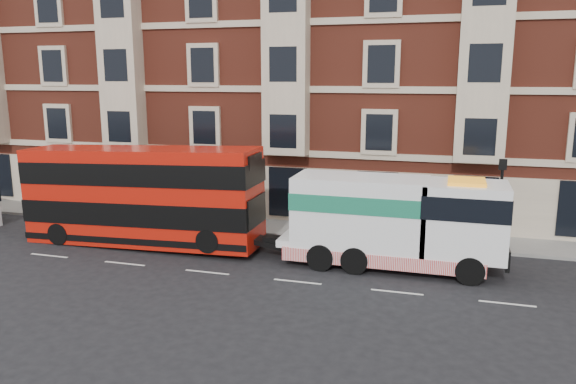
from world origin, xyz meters
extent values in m
plane|color=black|center=(0.00, 0.00, 0.00)|extent=(120.00, 120.00, 0.00)
cube|color=slate|center=(0.00, 7.50, 0.07)|extent=(90.00, 3.00, 0.15)
cube|color=maroon|center=(0.50, 15.00, 9.00)|extent=(45.00, 12.00, 18.00)
cylinder|color=black|center=(-6.00, 6.20, 2.15)|extent=(0.14, 0.14, 4.00)
cube|color=black|center=(-6.00, 6.20, 4.25)|extent=(0.35, 0.15, 0.50)
cylinder|color=black|center=(12.00, 6.20, 2.15)|extent=(0.14, 0.14, 4.00)
cube|color=black|center=(12.00, 6.20, 4.25)|extent=(0.35, 0.15, 0.50)
cube|color=red|center=(-4.69, 2.83, 2.48)|extent=(11.83, 2.64, 4.65)
cube|color=black|center=(-4.69, 2.83, 1.80)|extent=(11.87, 2.70, 1.11)
cube|color=black|center=(-4.69, 2.83, 3.70)|extent=(11.87, 2.70, 1.06)
cylinder|color=black|center=(-8.70, 1.64, 0.55)|extent=(1.10, 0.34, 1.10)
cylinder|color=black|center=(-8.70, 4.03, 0.55)|extent=(1.10, 0.34, 1.10)
cylinder|color=black|center=(-0.67, 1.64, 0.87)|extent=(1.10, 0.34, 1.10)
cylinder|color=black|center=(-0.67, 4.03, 0.87)|extent=(1.10, 0.34, 1.10)
cube|color=white|center=(7.31, 2.83, 1.00)|extent=(9.50, 2.43, 0.32)
cube|color=white|center=(10.38, 2.83, 2.38)|extent=(3.38, 2.64, 3.06)
cube|color=white|center=(6.05, 2.83, 2.43)|extent=(5.70, 2.64, 3.06)
cube|color=#197454|center=(6.05, 2.83, 2.96)|extent=(5.76, 2.68, 0.74)
cube|color=red|center=(7.10, 2.83, 0.63)|extent=(8.45, 2.70, 0.58)
cylinder|color=black|center=(10.69, 1.64, 0.58)|extent=(1.16, 0.37, 1.16)
cylinder|color=black|center=(10.69, 4.03, 0.58)|extent=(1.16, 0.37, 1.16)
cylinder|color=black|center=(6.05, 1.64, 0.58)|extent=(1.16, 0.42, 1.16)
cylinder|color=black|center=(6.05, 4.03, 0.58)|extent=(1.16, 0.42, 1.16)
cylinder|color=black|center=(4.57, 1.64, 0.58)|extent=(1.16, 0.42, 1.16)
cylinder|color=black|center=(4.57, 4.03, 0.58)|extent=(1.16, 0.42, 1.16)
imported|color=#1A2334|center=(-8.83, 7.54, 0.96)|extent=(0.60, 0.41, 1.62)
camera|label=1|loc=(9.70, -20.82, 8.21)|focal=35.00mm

